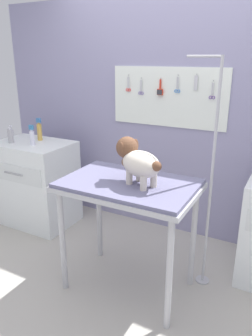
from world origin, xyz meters
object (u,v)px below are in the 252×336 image
Objects in this scene: grooming_arm at (210,188)px; counter_left at (36,183)px; dog at (137,160)px; grooming_table at (129,194)px; detangler_spray at (32,137)px.

counter_left is (-1.90, 0.17, -0.37)m from grooming_arm.
dog is 1.67m from counter_left.
grooming_arm is (0.50, 0.34, 0.02)m from grooming_table.
detangler_spray reaches higher than grooming_table.
grooming_table is 1.09× the size of counter_left.
grooming_table is at bearing -18.16° from detangler_spray.
detangler_spray is at bearing 161.84° from grooming_table.
detangler_spray is (0.08, -0.07, 0.54)m from counter_left.
dog reaches higher than counter_left.
grooming_arm is 0.60m from dog.
grooming_arm is 8.64× the size of detangler_spray.
counter_left is at bearing 160.91° from dog.
grooming_table is 1.53m from counter_left.
grooming_arm is 1.94m from counter_left.
detangler_spray is at bearing 162.53° from dog.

